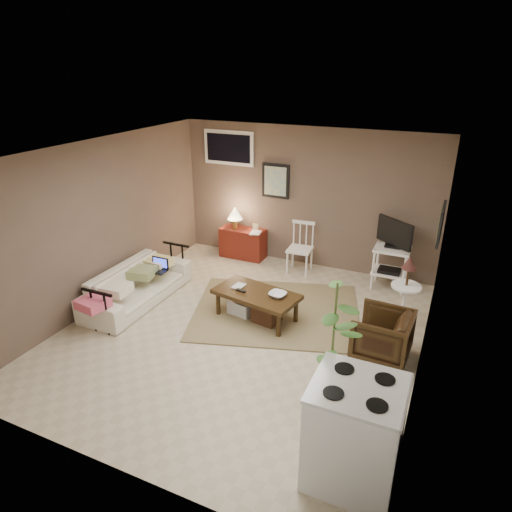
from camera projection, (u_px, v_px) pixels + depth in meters
The scene contains 20 objects.
floor at pixel (242, 331), 6.16m from camera, with size 5.00×5.00×0.00m, color #C1B293.
art_back at pixel (276, 181), 7.87m from camera, with size 0.50×0.03×0.60m, color black.
art_right at pixel (441, 224), 5.59m from camera, with size 0.03×0.60×0.45m, color black.
window at pixel (229, 148), 8.01m from camera, with size 0.96×0.03×0.60m, color white.
rug at pixel (276, 311), 6.62m from camera, with size 2.35×1.88×0.02m, color olive.
coffee_table at pixel (256, 303), 6.36m from camera, with size 1.26×0.80×0.44m.
sofa at pixel (137, 279), 6.79m from camera, with size 1.87×0.55×0.73m, color beige.
sofa_pillows at pixel (129, 281), 6.56m from camera, with size 0.36×1.78×0.13m, color #F6EBCB, non-canonical shape.
sofa_end_rails at pixel (143, 284), 6.77m from camera, with size 0.50×1.87×0.63m, color black, non-canonical shape.
laptop at pixel (159, 267), 6.95m from camera, with size 0.29×0.21×0.20m.
red_console at pixel (242, 240), 8.37m from camera, with size 0.82×0.36×0.95m.
spindle_chair at pixel (300, 249), 7.75m from camera, with size 0.41×0.41×0.87m.
tv_stand at pixel (392, 253), 7.11m from camera, with size 0.58×0.44×1.15m.
side_table at pixel (407, 284), 6.02m from camera, with size 0.39×0.39×1.05m.
armchair at pixel (382, 333), 5.50m from camera, with size 0.65×0.61×0.67m, color black.
potted_plant at pixel (333, 347), 4.41m from camera, with size 0.38×0.38×1.53m.
stove at pixel (355, 433), 3.82m from camera, with size 0.76×0.70×0.99m.
bowl at pixel (278, 289), 6.14m from camera, with size 0.23×0.06×0.23m, color #3A260F.
book_table at pixel (234, 279), 6.45m from camera, with size 0.15×0.02×0.20m, color #3A260F.
book_console at pixel (250, 227), 8.04m from camera, with size 0.18×0.02×0.24m, color #3A260F.
Camera 1 is at (2.35, -4.71, 3.37)m, focal length 32.00 mm.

